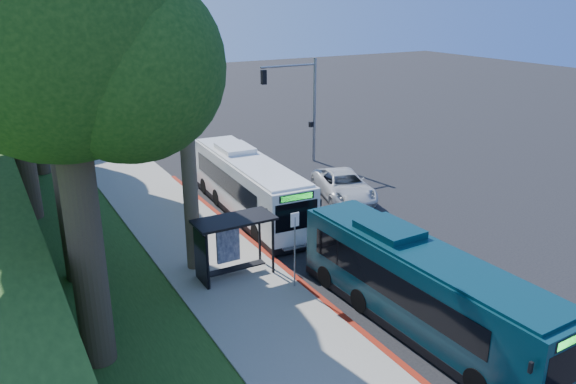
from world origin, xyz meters
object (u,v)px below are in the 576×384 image
bus_shelter (227,236)px  pickup (344,186)px  teal_bus (420,287)px  white_bus (248,184)px

bus_shelter → pickup: 10.97m
bus_shelter → teal_bus: 7.76m
teal_bus → pickup: bearing=64.3°
teal_bus → white_bus: bearing=89.8°
bus_shelter → teal_bus: (4.19, -6.53, -0.25)m
white_bus → teal_bus: size_ratio=1.03×
bus_shelter → white_bus: white_bus is taller
white_bus → teal_bus: bearing=-85.0°
white_bus → pickup: white_bus is taller
bus_shelter → teal_bus: teal_bus is taller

